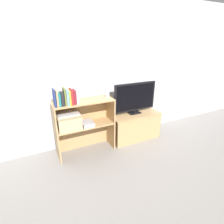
% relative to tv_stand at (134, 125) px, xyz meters
% --- Properties ---
extents(ground_plane, '(16.00, 16.00, 0.00)m').
position_rel_tv_stand_xyz_m(ground_plane, '(-0.47, -0.22, -0.24)').
color(ground_plane, gray).
extents(wall_back, '(10.00, 0.05, 2.40)m').
position_rel_tv_stand_xyz_m(wall_back, '(-0.47, 0.26, 0.96)').
color(wall_back, silver).
rests_on(wall_back, ground_plane).
extents(tv_stand, '(0.92, 0.46, 0.49)m').
position_rel_tv_stand_xyz_m(tv_stand, '(0.00, 0.00, 0.00)').
color(tv_stand, tan).
rests_on(tv_stand, ground_plane).
extents(tv, '(0.80, 0.14, 0.55)m').
position_rel_tv_stand_xyz_m(tv, '(-0.00, -0.00, 0.54)').
color(tv, black).
rests_on(tv, tv_stand).
extents(bookshelf_lower_tier, '(0.90, 0.33, 0.49)m').
position_rel_tv_stand_xyz_m(bookshelf_lower_tier, '(-0.94, 0.01, 0.06)').
color(bookshelf_lower_tier, tan).
rests_on(bookshelf_lower_tier, ground_plane).
extents(bookshelf_upper_tier, '(0.90, 0.33, 0.39)m').
position_rel_tv_stand_xyz_m(bookshelf_upper_tier, '(-0.94, 0.00, 0.50)').
color(bookshelf_upper_tier, tan).
rests_on(bookshelf_upper_tier, bookshelf_lower_tier).
extents(book_navy, '(0.02, 0.14, 0.24)m').
position_rel_tv_stand_xyz_m(book_navy, '(-1.36, -0.12, 0.75)').
color(book_navy, navy).
rests_on(book_navy, bookshelf_upper_tier).
extents(book_tan, '(0.03, 0.15, 0.23)m').
position_rel_tv_stand_xyz_m(book_tan, '(-1.33, -0.12, 0.74)').
color(book_tan, tan).
rests_on(book_tan, bookshelf_upper_tier).
extents(book_teal, '(0.03, 0.13, 0.18)m').
position_rel_tv_stand_xyz_m(book_teal, '(-1.30, -0.12, 0.72)').
color(book_teal, '#1E7075').
rests_on(book_teal, bookshelf_upper_tier).
extents(book_charcoal, '(0.04, 0.12, 0.19)m').
position_rel_tv_stand_xyz_m(book_charcoal, '(-1.26, -0.12, 0.72)').
color(book_charcoal, '#232328').
rests_on(book_charcoal, bookshelf_upper_tier).
extents(book_olive, '(0.02, 0.14, 0.24)m').
position_rel_tv_stand_xyz_m(book_olive, '(-1.22, -0.12, 0.75)').
color(book_olive, olive).
rests_on(book_olive, bookshelf_upper_tier).
extents(book_skyblue, '(0.03, 0.16, 0.22)m').
position_rel_tv_stand_xyz_m(book_skyblue, '(-1.19, -0.12, 0.74)').
color(book_skyblue, '#709ECC').
rests_on(book_skyblue, bookshelf_upper_tier).
extents(book_mustard, '(0.02, 0.15, 0.20)m').
position_rel_tv_stand_xyz_m(book_mustard, '(-1.16, -0.12, 0.73)').
color(book_mustard, gold).
rests_on(book_mustard, bookshelf_upper_tier).
extents(book_crimson, '(0.03, 0.15, 0.21)m').
position_rel_tv_stand_xyz_m(book_crimson, '(-1.13, -0.12, 0.74)').
color(book_crimson, '#B22328').
rests_on(book_crimson, bookshelf_upper_tier).
extents(book_maroon, '(0.04, 0.13, 0.20)m').
position_rel_tv_stand_xyz_m(book_maroon, '(-1.09, -0.12, 0.73)').
color(book_maroon, maroon).
rests_on(book_maroon, bookshelf_upper_tier).
extents(book_ivory, '(0.03, 0.13, 0.17)m').
position_rel_tv_stand_xyz_m(book_ivory, '(-1.06, -0.12, 0.71)').
color(book_ivory, silver).
rests_on(book_ivory, bookshelf_upper_tier).
extents(baby_monitor, '(0.05, 0.03, 0.14)m').
position_rel_tv_stand_xyz_m(baby_monitor, '(-0.55, -0.06, 0.68)').
color(baby_monitor, white).
rests_on(baby_monitor, bookshelf_upper_tier).
extents(storage_basket_left, '(0.34, 0.30, 0.22)m').
position_rel_tv_stand_xyz_m(storage_basket_left, '(-1.19, -0.07, 0.36)').
color(storage_basket_left, tan).
rests_on(storage_basket_left, bookshelf_lower_tier).
extents(laptop, '(0.30, 0.22, 0.02)m').
position_rel_tv_stand_xyz_m(laptop, '(-1.19, -0.07, 0.47)').
color(laptop, '#BCBCC1').
rests_on(laptop, storage_basket_left).
extents(magazine_stack, '(0.17, 0.22, 0.06)m').
position_rel_tv_stand_xyz_m(magazine_stack, '(-0.92, -0.10, 0.27)').
color(magazine_stack, '#B2B2B7').
rests_on(magazine_stack, bookshelf_lower_tier).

